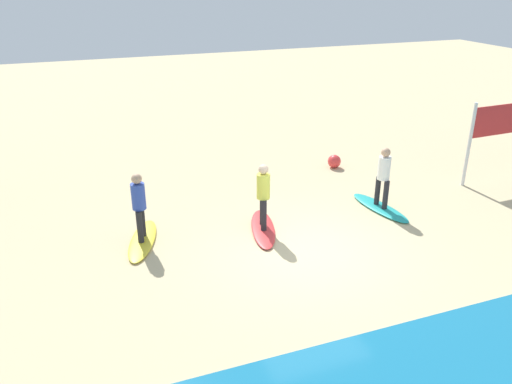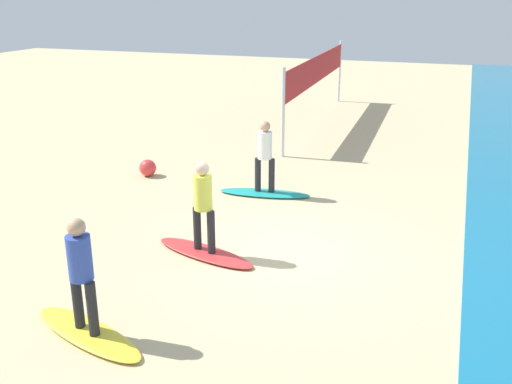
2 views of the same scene
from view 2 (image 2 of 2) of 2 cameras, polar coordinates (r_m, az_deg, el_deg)
ground_plane at (r=10.50m, az=2.98°, el=-6.04°), size 60.00×60.00×0.00m
surfboard_teal at (r=13.38m, az=0.85°, el=-0.10°), size 0.84×2.16×0.09m
surfer_teal at (r=13.09m, az=0.87°, el=4.00°), size 0.32×0.46×1.64m
surfboard_red at (r=10.46m, az=-5.03°, el=-5.93°), size 1.12×2.17×0.09m
surfer_red at (r=10.08m, az=-5.20°, el=-0.82°), size 0.32×0.45×1.64m
surfboard_yellow at (r=8.49m, az=-16.14°, el=-13.13°), size 1.20×2.17×0.09m
surfer_yellow at (r=8.01m, az=-16.79°, el=-7.11°), size 0.32×0.44×1.64m
volleyball_net at (r=20.45m, az=6.05°, el=11.60°), size 9.09×0.41×2.50m
beach_ball at (r=14.95m, az=-10.55°, el=2.33°), size 0.43×0.43×0.43m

